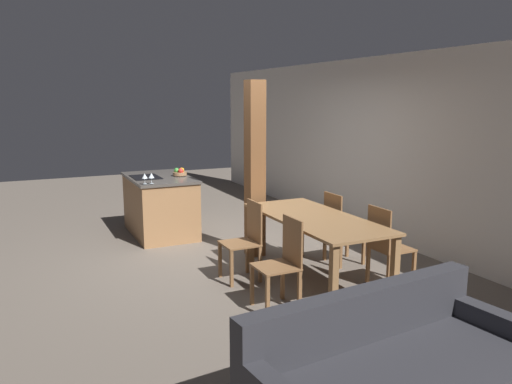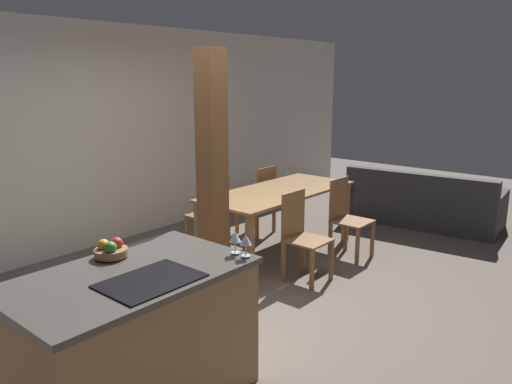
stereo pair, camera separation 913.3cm
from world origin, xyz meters
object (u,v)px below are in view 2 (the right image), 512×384
at_px(wine_glass_near, 246,240).
at_px(dining_chair_far_right, 260,199).
at_px(fruit_bowl, 111,250).
at_px(timber_post, 212,175).
at_px(dining_chair_far_left, 212,213).
at_px(dining_chair_near_left, 302,235).
at_px(dining_table, 278,198).
at_px(couch, 424,206).
at_px(dining_chair_near_right, 347,217).
at_px(wine_glass_middle, 235,237).
at_px(kitchen_island, 134,340).

relative_size(wine_glass_near, dining_chair_far_right, 0.16).
xyz_separation_m(fruit_bowl, timber_post, (1.50, 0.57, 0.20)).
bearing_deg(dining_chair_far_left, dining_chair_near_left, 90.00).
bearing_deg(dining_table, fruit_bowl, -164.90).
bearing_deg(wine_glass_near, timber_post, 53.14).
bearing_deg(couch, dining_chair_far_right, 46.53).
bearing_deg(fruit_bowl, timber_post, 20.85).
height_order(dining_table, dining_chair_near_right, dining_chair_near_right).
relative_size(wine_glass_near, dining_chair_near_left, 0.16).
relative_size(dining_chair_far_right, couch, 0.43).
distance_m(wine_glass_near, dining_chair_far_right, 3.38).
distance_m(fruit_bowl, dining_chair_far_left, 2.73).
bearing_deg(couch, wine_glass_middle, 90.66).
xyz_separation_m(kitchen_island, couch, (5.16, 0.23, -0.20)).
height_order(kitchen_island, dining_chair_near_right, same).
distance_m(dining_chair_far_right, timber_post, 1.99).
distance_m(kitchen_island, timber_post, 1.94).
height_order(dining_chair_far_left, dining_chair_far_right, same).
bearing_deg(dining_chair_far_right, dining_chair_far_left, 0.00).
bearing_deg(timber_post, couch, -10.28).
bearing_deg(dining_chair_far_left, kitchen_island, 35.71).
distance_m(fruit_bowl, dining_chair_far_right, 3.51).
xyz_separation_m(dining_chair_near_left, dining_chair_far_left, (0.00, 1.31, 0.00)).
relative_size(dining_chair_far_left, timber_post, 0.40).
relative_size(dining_chair_near_left, dining_chair_near_right, 1.00).
relative_size(dining_chair_near_left, dining_chair_far_left, 1.00).
xyz_separation_m(wine_glass_near, dining_chair_far_right, (2.62, 2.07, -0.55)).
xyz_separation_m(dining_chair_near_left, dining_chair_near_right, (0.90, 0.00, 0.00)).
bearing_deg(wine_glass_near, couch, 7.52).
height_order(kitchen_island, wine_glass_near, wine_glass_near).
xyz_separation_m(dining_chair_far_right, timber_post, (-1.68, -0.82, 0.68)).
xyz_separation_m(dining_chair_near_left, dining_chair_far_right, (0.90, 1.31, 0.00)).
height_order(kitchen_island, wine_glass_middle, wine_glass_middle).
height_order(dining_table, couch, couch).
bearing_deg(dining_chair_near_left, kitchen_island, -170.67).
bearing_deg(dining_table, couch, -19.16).
relative_size(kitchen_island, dining_chair_far_left, 1.59).
bearing_deg(wine_glass_middle, dining_chair_near_right, 14.19).
bearing_deg(dining_table, wine_glass_near, -146.93).
relative_size(dining_chair_near_left, timber_post, 0.40).
xyz_separation_m(dining_table, dining_chair_far_left, (-0.45, 0.66, -0.20)).
bearing_deg(couch, dining_chair_near_right, 79.53).
xyz_separation_m(dining_table, dining_chair_far_right, (0.45, 0.66, -0.20)).
height_order(wine_glass_near, dining_chair_far_right, wine_glass_near).
bearing_deg(timber_post, wine_glass_near, -126.86).
relative_size(dining_table, dining_chair_far_left, 2.17).
relative_size(dining_table, dining_chair_near_right, 2.17).
distance_m(wine_glass_near, dining_table, 2.61).
bearing_deg(dining_chair_far_left, dining_chair_near_right, 124.30).
bearing_deg(wine_glass_near, dining_chair_near_left, 23.70).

